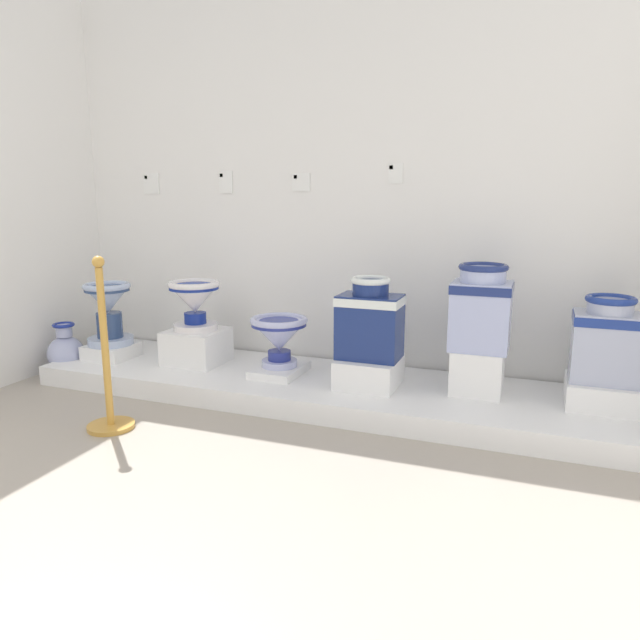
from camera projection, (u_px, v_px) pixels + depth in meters
name	position (u px, v px, depth m)	size (l,w,h in m)	color
ground_plane	(180.00, 531.00, 2.25)	(6.20, 5.71, 0.02)	#A3998C
wall_back	(350.00, 167.00, 3.85)	(4.40, 0.06, 2.89)	white
display_platform	(324.00, 388.00, 3.69)	(3.80, 0.88, 0.13)	white
plinth_block_rightmost	(112.00, 351.00, 4.15)	(0.31, 0.31, 0.10)	white
antique_toilet_rightmost	(108.00, 307.00, 4.08)	(0.33, 0.33, 0.44)	#AABCDF
plinth_block_pale_glazed	(197.00, 346.00, 4.01)	(0.37, 0.37, 0.23)	white
antique_toilet_pale_glazed	(194.00, 299.00, 3.94)	(0.35, 0.35, 0.34)	white
plinth_block_slender_white	(280.00, 370.00, 3.77)	(0.29, 0.39, 0.05)	white
antique_toilet_slender_white	(279.00, 334.00, 3.72)	(0.37, 0.37, 0.32)	silver
plinth_block_central_ornate	(369.00, 372.00, 3.53)	(0.35, 0.38, 0.17)	white
antique_toilet_central_ornate	(370.00, 319.00, 3.46)	(0.38, 0.26, 0.49)	navy
plinth_block_leftmost	(477.00, 370.00, 3.40)	(0.29, 0.32, 0.26)	white
antique_toilet_leftmost	(481.00, 306.00, 3.32)	(0.34, 0.30, 0.50)	#A9B4E0
plinth_block_squat_floral	(601.00, 394.00, 3.17)	(0.36, 0.35, 0.15)	white
antique_toilet_squat_floral	(607.00, 338.00, 3.10)	(0.35, 0.26, 0.47)	#AAB2CD
info_placard_first	(151.00, 183.00, 4.38)	(0.14, 0.01, 0.15)	white
info_placard_second	(226.00, 182.00, 4.16)	(0.11, 0.01, 0.16)	white
info_placard_third	(301.00, 182.00, 3.95)	(0.13, 0.01, 0.12)	white
info_placard_fourth	(396.00, 173.00, 3.72)	(0.09, 0.01, 0.13)	white
decorative_vase_companion	(66.00, 353.00, 4.15)	(0.26, 0.26, 0.38)	navy
stanchion_post_near_left	(108.00, 380.00, 3.16)	(0.26, 0.26, 0.95)	gold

